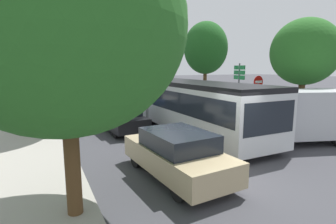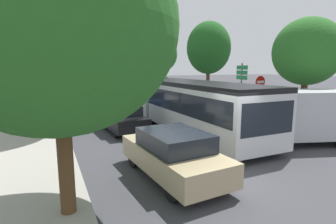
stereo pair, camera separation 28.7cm
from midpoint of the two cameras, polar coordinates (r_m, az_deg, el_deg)
ground_plane at (r=8.71m, az=13.49°, el=-12.77°), size 200.00×200.00×0.00m
kerb_strip_left at (r=20.28m, az=-26.46°, el=-0.53°), size 3.20×37.48×0.14m
articulated_bus at (r=16.57m, az=-0.51°, el=3.43°), size 2.69×17.53×2.60m
city_bus_rear at (r=33.97m, az=-19.20°, el=5.89°), size 2.64×11.32×2.43m
queued_car_tan at (r=7.97m, az=2.18°, el=-9.06°), size 2.02×4.23×1.43m
queued_car_black at (r=13.90m, az=-9.49°, el=-1.25°), size 1.93×4.04×1.37m
queued_car_blue at (r=19.93m, az=-15.15°, el=1.86°), size 1.99×4.16×1.41m
white_van at (r=12.76m, az=27.16°, el=-0.65°), size 5.36×3.42×2.31m
traffic_light at (r=12.80m, az=-3.86°, el=6.08°), size 0.35×0.38×3.40m
no_entry_sign at (r=16.31m, az=19.81°, el=4.10°), size 0.70×0.08×2.82m
direction_sign_post at (r=19.06m, az=16.13°, el=7.08°), size 0.33×1.39×3.60m
tree_left_near at (r=5.78m, az=-21.77°, el=17.04°), size 4.84×4.84×6.30m
tree_left_mid at (r=14.32m, az=-26.93°, el=12.90°), size 4.36×4.36×6.67m
tree_right_near at (r=16.18m, az=28.50°, el=11.41°), size 3.56×3.56×5.91m
tree_right_mid at (r=22.77m, az=9.20°, el=13.58°), size 3.66×3.66×7.09m
tree_right_far at (r=31.40m, az=-0.89°, el=12.36°), size 3.47×3.47×6.94m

